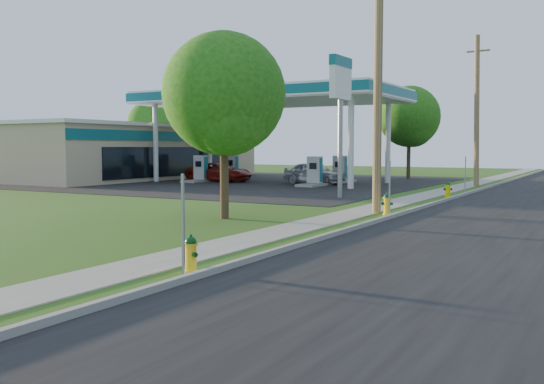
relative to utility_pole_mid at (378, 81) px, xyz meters
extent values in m
cube|color=black|center=(5.10, -7.00, -4.94)|extent=(8.00, 120.00, 0.02)
cube|color=gray|center=(1.10, -7.00, -4.88)|extent=(0.15, 120.00, 0.15)
cube|color=gray|center=(-0.65, -7.00, -4.94)|extent=(1.50, 120.00, 0.03)
cube|color=black|center=(-15.40, 15.00, -4.94)|extent=(26.00, 28.00, 0.02)
cylinder|color=brown|center=(0.00, 0.00, -0.05)|extent=(0.32, 0.32, 9.80)
cylinder|color=brown|center=(0.00, 18.00, -0.20)|extent=(0.49, 0.32, 9.50)
cube|color=brown|center=(0.00, 18.00, 3.55)|extent=(1.40, 0.10, 0.12)
cube|color=gray|center=(0.85, -12.80, -3.95)|extent=(0.05, 0.04, 2.00)
cube|color=gray|center=(0.85, -1.00, -3.95)|extent=(0.05, 0.04, 2.00)
cube|color=gray|center=(0.85, 11.20, -3.95)|extent=(0.05, 0.04, 2.00)
cylinder|color=silver|center=(-20.90, 11.70, -2.20)|extent=(0.36, 0.36, 5.50)
cylinder|color=silver|center=(-20.90, 18.30, -2.20)|extent=(0.36, 0.36, 5.50)
cylinder|color=silver|center=(-5.90, 11.70, -2.20)|extent=(0.36, 0.36, 5.50)
cylinder|color=silver|center=(-5.90, 18.30, -2.20)|extent=(0.36, 0.36, 5.50)
cube|color=silver|center=(-13.40, 15.00, 1.00)|extent=(18.00, 9.00, 0.90)
cube|color=#0B5A65|center=(-13.40, 15.00, 1.00)|extent=(18.15, 9.15, 0.63)
cube|color=silver|center=(-13.40, 15.00, 0.68)|extent=(18.18, 9.18, 0.10)
cube|color=gray|center=(-17.90, 13.00, -4.86)|extent=(1.20, 3.20, 0.18)
cube|color=#9EA0A3|center=(-17.90, 13.00, -3.90)|extent=(0.90, 0.50, 1.70)
cube|color=#0B5A65|center=(-17.90, 13.00, -3.90)|extent=(0.94, 0.40, 1.50)
cube|color=black|center=(-17.90, 12.73, -3.65)|extent=(0.50, 0.02, 0.40)
cube|color=gray|center=(-8.90, 13.00, -4.86)|extent=(1.20, 3.20, 0.18)
cube|color=#9EA0A3|center=(-8.90, 13.00, -3.90)|extent=(0.90, 0.50, 1.70)
cube|color=#0B5A65|center=(-8.90, 13.00, -3.90)|extent=(0.94, 0.40, 1.50)
cube|color=black|center=(-8.90, 12.73, -3.65)|extent=(0.50, 0.02, 0.40)
cube|color=gray|center=(-17.90, 17.00, -4.86)|extent=(1.20, 3.20, 0.18)
cube|color=#9EA0A3|center=(-17.90, 17.00, -3.90)|extent=(0.90, 0.50, 1.70)
cube|color=#0B5A65|center=(-17.90, 17.00, -3.90)|extent=(0.94, 0.40, 1.50)
cube|color=black|center=(-17.90, 16.73, -3.65)|extent=(0.50, 0.02, 0.40)
cube|color=gray|center=(-8.90, 17.00, -4.86)|extent=(1.20, 3.20, 0.18)
cube|color=#9EA0A3|center=(-8.90, 17.00, -3.90)|extent=(0.90, 0.50, 1.70)
cube|color=#0B5A65|center=(-8.90, 17.00, -3.90)|extent=(0.94, 0.40, 1.50)
cube|color=black|center=(-8.90, 16.73, -3.65)|extent=(0.50, 0.02, 0.40)
cube|color=tan|center=(-26.40, 15.00, -2.95)|extent=(10.00, 22.00, 4.00)
cube|color=#0B5A65|center=(-21.38, 15.00, -1.65)|extent=(0.06, 22.00, 0.70)
cube|color=black|center=(-21.37, 15.00, -3.55)|extent=(0.06, 16.06, 2.20)
cube|color=silver|center=(-26.40, 15.00, -0.83)|extent=(10.40, 22.40, 0.25)
cylinder|color=gray|center=(-3.90, 5.50, -2.45)|extent=(0.24, 0.24, 5.00)
cube|color=silver|center=(-3.90, 5.50, 0.85)|extent=(0.30, 2.00, 2.00)
cube|color=#0B5A65|center=(-3.90, 5.50, 1.65)|extent=(0.34, 2.04, 0.50)
cylinder|color=#352518|center=(-3.98, -4.37, -3.29)|extent=(0.30, 0.30, 3.33)
sphere|color=#15560D|center=(-3.98, -4.37, -0.63)|extent=(4.26, 4.26, 4.26)
sphere|color=#15560D|center=(-3.58, -4.67, -1.29)|extent=(2.93, 2.93, 2.93)
cylinder|color=#352518|center=(-6.50, 24.97, -3.07)|extent=(0.30, 0.30, 3.76)
sphere|color=#15560D|center=(-6.50, 24.97, -0.07)|extent=(4.81, 4.81, 4.81)
sphere|color=#15560D|center=(-6.10, 24.67, -0.82)|extent=(3.31, 3.31, 3.31)
cylinder|color=#352518|center=(-30.77, 22.59, -3.17)|extent=(0.30, 0.30, 3.57)
sphere|color=#15560D|center=(-30.77, 22.59, -0.31)|extent=(4.57, 4.57, 4.57)
sphere|color=#15560D|center=(-30.37, 22.29, -1.03)|extent=(3.14, 3.14, 3.14)
cylinder|color=yellow|center=(0.64, -12.30, -4.92)|extent=(0.29, 0.29, 0.06)
cylinder|color=yellow|center=(0.64, -12.30, -4.64)|extent=(0.23, 0.23, 0.62)
cylinder|color=yellow|center=(0.64, -12.30, -4.38)|extent=(0.29, 0.29, 0.04)
sphere|color=#063A12|center=(0.64, -12.30, -4.34)|extent=(0.24, 0.24, 0.24)
cylinder|color=#063A12|center=(0.64, -12.30, -4.21)|extent=(0.05, 0.05, 0.06)
cylinder|color=#063A12|center=(0.59, -12.44, -4.56)|extent=(0.15, 0.16, 0.11)
cylinder|color=#063A12|center=(0.51, -12.25, -4.56)|extent=(0.13, 0.12, 0.09)
cylinder|color=#063A12|center=(0.78, -12.36, -4.56)|extent=(0.13, 0.12, 0.09)
cylinder|color=yellow|center=(0.59, -0.48, -4.92)|extent=(0.31, 0.31, 0.07)
cylinder|color=yellow|center=(0.59, -0.48, -4.62)|extent=(0.25, 0.25, 0.67)
cylinder|color=yellow|center=(0.59, -0.48, -4.33)|extent=(0.31, 0.31, 0.04)
sphere|color=#0C3C20|center=(0.59, -0.48, -4.29)|extent=(0.26, 0.26, 0.26)
cylinder|color=#0C3C20|center=(0.59, -0.48, -4.15)|extent=(0.06, 0.06, 0.07)
cylinder|color=#0C3C20|center=(0.62, -0.63, -4.53)|extent=(0.15, 0.15, 0.12)
cylinder|color=#0C3C20|center=(0.43, -0.51, -4.53)|extent=(0.13, 0.12, 0.10)
cylinder|color=#0C3C20|center=(0.74, -0.45, -4.53)|extent=(0.13, 0.12, 0.10)
cylinder|color=#F0D700|center=(0.64, 8.39, -4.92)|extent=(0.31, 0.31, 0.07)
cylinder|color=#F0D700|center=(0.64, 8.39, -4.62)|extent=(0.24, 0.24, 0.66)
cylinder|color=#F0D700|center=(0.64, 8.39, -4.34)|extent=(0.31, 0.31, 0.04)
sphere|color=#093E1D|center=(0.64, 8.39, -4.30)|extent=(0.25, 0.25, 0.25)
cylinder|color=#093E1D|center=(0.64, 8.39, -4.16)|extent=(0.05, 0.05, 0.07)
cylinder|color=#093E1D|center=(0.68, 8.25, -4.54)|extent=(0.15, 0.16, 0.12)
cylinder|color=#093E1D|center=(0.49, 8.35, -4.54)|extent=(0.13, 0.13, 0.10)
cylinder|color=#093E1D|center=(0.78, 8.44, -4.54)|extent=(0.13, 0.13, 0.10)
imported|color=maroon|center=(-17.04, 14.08, -4.27)|extent=(4.99, 2.39, 1.37)
imported|color=silver|center=(-9.86, 14.92, -4.20)|extent=(4.68, 2.66, 1.50)
camera|label=1|loc=(7.94, -21.78, -2.46)|focal=40.00mm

